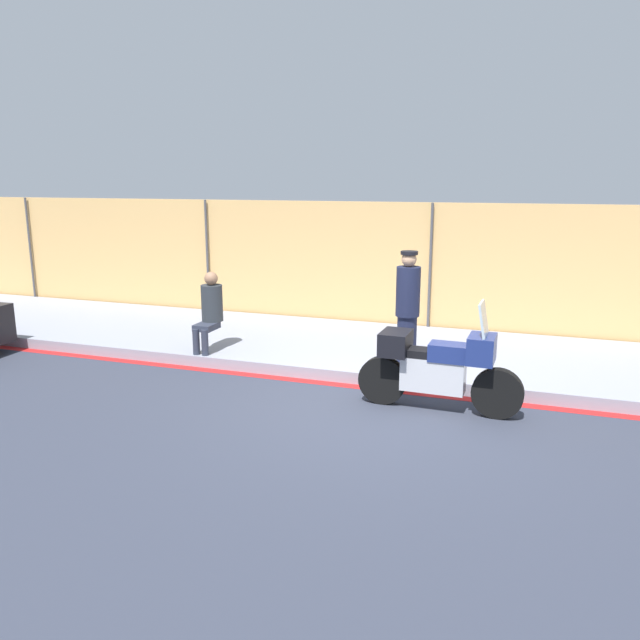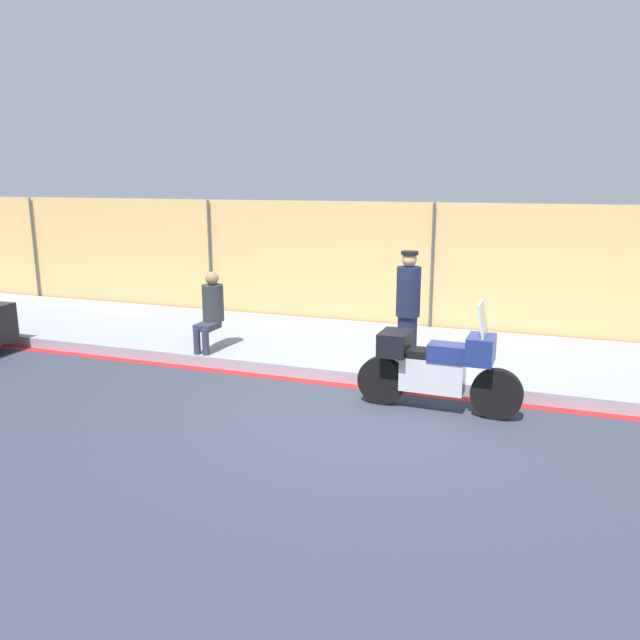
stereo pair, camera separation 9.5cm
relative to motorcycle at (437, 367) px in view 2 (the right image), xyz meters
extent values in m
plane|color=#333847|center=(-0.76, -0.29, -0.59)|extent=(120.00, 120.00, 0.00)
cube|color=#8E93A3|center=(-0.76, 2.25, -0.50)|extent=(34.57, 3.23, 0.18)
cube|color=red|center=(-0.76, 0.54, -0.58)|extent=(34.57, 0.18, 0.01)
cube|color=#E5B26B|center=(-0.76, 3.95, 0.66)|extent=(32.84, 0.08, 2.48)
cylinder|color=#4C4C51|center=(-10.06, 3.85, 0.66)|extent=(0.05, 0.05, 2.48)
cylinder|color=#4C4C51|center=(-5.41, 3.85, 0.66)|extent=(0.05, 0.05, 2.48)
cylinder|color=#4C4C51|center=(-0.76, 3.85, 0.66)|extent=(0.05, 0.05, 2.48)
cylinder|color=black|center=(0.75, -0.02, -0.27)|extent=(0.64, 0.16, 0.63)
cylinder|color=black|center=(-0.71, 0.02, -0.27)|extent=(0.64, 0.16, 0.63)
cube|color=silver|center=(-0.05, 0.00, -0.11)|extent=(0.81, 0.30, 0.44)
cube|color=navy|center=(0.15, 0.00, 0.20)|extent=(0.53, 0.32, 0.22)
cube|color=black|center=(-0.14, 0.00, 0.16)|extent=(0.61, 0.30, 0.10)
cube|color=navy|center=(0.53, -0.01, 0.28)|extent=(0.33, 0.48, 0.34)
cube|color=silver|center=(0.53, -0.01, 0.66)|extent=(0.12, 0.42, 0.42)
cube|color=black|center=(-0.55, 0.02, 0.26)|extent=(0.37, 0.51, 0.30)
cylinder|color=#191E38|center=(-0.67, 1.35, -0.04)|extent=(0.29, 0.29, 0.73)
cylinder|color=#191E38|center=(-0.67, 1.35, 0.69)|extent=(0.36, 0.36, 0.73)
sphere|color=tan|center=(-0.67, 1.35, 1.17)|extent=(0.22, 0.22, 0.22)
cylinder|color=black|center=(-0.67, 1.35, 1.27)|extent=(0.25, 0.25, 0.05)
cylinder|color=#2D3342|center=(-3.91, 0.73, -0.20)|extent=(0.11, 0.11, 0.42)
cylinder|color=#2D3342|center=(-3.75, 0.73, -0.20)|extent=(0.11, 0.11, 0.42)
cube|color=#2D3342|center=(-3.83, 0.94, 0.01)|extent=(0.29, 0.42, 0.10)
cylinder|color=#2D3338|center=(-3.83, 1.15, 0.35)|extent=(0.35, 0.35, 0.59)
sphere|color=#A37556|center=(-3.83, 1.15, 0.75)|extent=(0.22, 0.22, 0.22)
camera|label=1|loc=(1.07, -7.63, 2.32)|focal=35.00mm
camera|label=2|loc=(1.16, -7.60, 2.32)|focal=35.00mm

